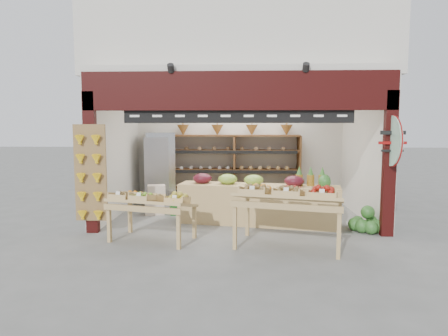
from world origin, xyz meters
The scene contains 11 objects.
ground centered at (0.00, 0.00, 0.00)m, with size 60.00×60.00×0.00m, color slate.
shop_structure centered at (0.00, 1.61, 3.92)m, with size 6.36×5.12×5.40m.
banana_board centered at (-2.73, -1.17, 1.12)m, with size 0.60×0.15×1.80m.
gift_sign centered at (2.75, -1.15, 1.75)m, with size 0.04×0.93×0.92m.
back_shelving centered at (-0.12, 1.92, 1.22)m, with size 3.38×0.55×2.05m.
refrigerator centered at (-2.06, 1.84, 0.93)m, with size 0.72×0.72×1.85m, color silver.
cardboard_stack centered at (-1.68, 0.64, 0.25)m, with size 1.04×0.83×0.68m.
mid_counter centered at (0.40, -0.28, 0.45)m, with size 3.33×1.19×1.04m.
display_table_left centered at (-1.58, -1.49, 0.71)m, with size 1.59×1.14×0.93m.
display_table_right centered at (0.87, -1.79, 0.87)m, with size 1.94×1.38×1.10m.
watermelon_pile centered at (2.47, -0.77, 0.17)m, with size 0.64×0.64×0.50m.
Camera 1 is at (0.08, -8.37, 2.01)m, focal length 32.00 mm.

